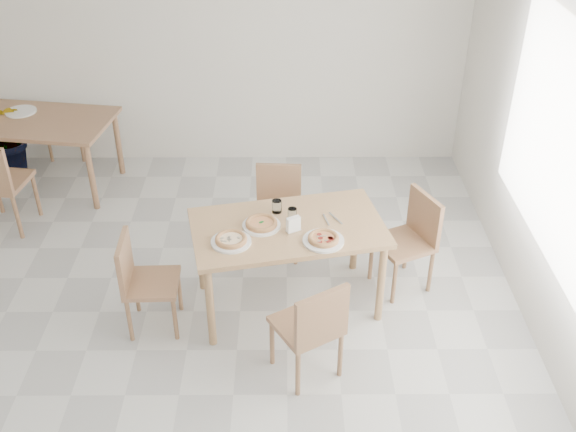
{
  "coord_description": "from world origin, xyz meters",
  "views": [
    {
      "loc": [
        1.11,
        -3.24,
        3.57
      ],
      "look_at": [
        1.13,
        0.98,
        0.84
      ],
      "focal_mm": 42.0,
      "sensor_mm": 36.0,
      "label": 1
    }
  ],
  "objects_px": {
    "chair_west": "(141,277)",
    "potted_plant": "(11,139)",
    "second_table": "(35,127)",
    "chair_back_n": "(67,112)",
    "plate_margherita": "(261,225)",
    "tumbler_b": "(292,214)",
    "pizza_mushroom": "(231,239)",
    "plate_pepperoni": "(323,241)",
    "napkin_holder": "(293,225)",
    "chair_south": "(313,325)",
    "pizza_margherita": "(261,223)",
    "pizza_pepperoni": "(323,238)",
    "chair_east": "(412,235)",
    "plate_mushroom": "(231,242)",
    "plate_empty": "(21,111)",
    "main_table": "(288,235)",
    "chair_north": "(278,204)",
    "tumbler_a": "(277,206)"
  },
  "relations": [
    {
      "from": "chair_west",
      "to": "potted_plant",
      "type": "xyz_separation_m",
      "value": [
        -1.8,
        2.42,
        -0.05
      ]
    },
    {
      "from": "second_table",
      "to": "chair_back_n",
      "type": "relative_size",
      "value": 1.96
    },
    {
      "from": "plate_margherita",
      "to": "tumbler_b",
      "type": "distance_m",
      "value": 0.26
    },
    {
      "from": "pizza_mushroom",
      "to": "chair_back_n",
      "type": "distance_m",
      "value": 3.56
    },
    {
      "from": "plate_pepperoni",
      "to": "napkin_holder",
      "type": "height_order",
      "value": "napkin_holder"
    },
    {
      "from": "chair_south",
      "to": "plate_pepperoni",
      "type": "xyz_separation_m",
      "value": [
        0.09,
        0.59,
        0.28
      ]
    },
    {
      "from": "plate_margherita",
      "to": "pizza_margherita",
      "type": "height_order",
      "value": "pizza_margherita"
    },
    {
      "from": "pizza_pepperoni",
      "to": "chair_east",
      "type": "bearing_deg",
      "value": 32.3
    },
    {
      "from": "plate_pepperoni",
      "to": "pizza_margherita",
      "type": "height_order",
      "value": "pizza_margherita"
    },
    {
      "from": "chair_east",
      "to": "napkin_holder",
      "type": "distance_m",
      "value": 1.08
    },
    {
      "from": "plate_mushroom",
      "to": "pizza_margherita",
      "type": "bearing_deg",
      "value": 44.49
    },
    {
      "from": "chair_south",
      "to": "chair_back_n",
      "type": "height_order",
      "value": "chair_back_n"
    },
    {
      "from": "chair_east",
      "to": "chair_back_n",
      "type": "height_order",
      "value": "chair_east"
    },
    {
      "from": "pizza_mushroom",
      "to": "plate_empty",
      "type": "xyz_separation_m",
      "value": [
        -2.28,
        2.3,
        -0.02
      ]
    },
    {
      "from": "main_table",
      "to": "chair_south",
      "type": "bearing_deg",
      "value": -90.48
    },
    {
      "from": "chair_south",
      "to": "tumbler_b",
      "type": "bearing_deg",
      "value": -112.65
    },
    {
      "from": "plate_margherita",
      "to": "plate_empty",
      "type": "distance_m",
      "value": 3.26
    },
    {
      "from": "plate_pepperoni",
      "to": "tumbler_b",
      "type": "bearing_deg",
      "value": 126.22
    },
    {
      "from": "main_table",
      "to": "plate_pepperoni",
      "type": "height_order",
      "value": "plate_pepperoni"
    },
    {
      "from": "plate_mushroom",
      "to": "pizza_margherita",
      "type": "relative_size",
      "value": 1.05
    },
    {
      "from": "plate_mushroom",
      "to": "plate_pepperoni",
      "type": "height_order",
      "value": "same"
    },
    {
      "from": "chair_west",
      "to": "main_table",
      "type": "bearing_deg",
      "value": -78.77
    },
    {
      "from": "pizza_margherita",
      "to": "pizza_mushroom",
      "type": "xyz_separation_m",
      "value": [
        -0.21,
        -0.21,
        0.0
      ]
    },
    {
      "from": "chair_north",
      "to": "napkin_holder",
      "type": "xyz_separation_m",
      "value": [
        0.12,
        -0.86,
        0.35
      ]
    },
    {
      "from": "chair_west",
      "to": "chair_back_n",
      "type": "distance_m",
      "value": 3.24
    },
    {
      "from": "main_table",
      "to": "chair_back_n",
      "type": "relative_size",
      "value": 1.91
    },
    {
      "from": "chair_back_n",
      "to": "plate_empty",
      "type": "bearing_deg",
      "value": -112.69
    },
    {
      "from": "tumbler_a",
      "to": "chair_back_n",
      "type": "relative_size",
      "value": 0.12
    },
    {
      "from": "chair_north",
      "to": "pizza_mushroom",
      "type": "height_order",
      "value": "pizza_mushroom"
    },
    {
      "from": "plate_mushroom",
      "to": "potted_plant",
      "type": "bearing_deg",
      "value": 136.2
    },
    {
      "from": "pizza_margherita",
      "to": "pizza_pepperoni",
      "type": "height_order",
      "value": "same"
    },
    {
      "from": "pizza_pepperoni",
      "to": "second_table",
      "type": "bearing_deg",
      "value": 142.53
    },
    {
      "from": "plate_mushroom",
      "to": "potted_plant",
      "type": "distance_m",
      "value": 3.46
    },
    {
      "from": "chair_north",
      "to": "plate_pepperoni",
      "type": "distance_m",
      "value": 1.09
    },
    {
      "from": "main_table",
      "to": "plate_empty",
      "type": "relative_size",
      "value": 5.15
    },
    {
      "from": "plate_margherita",
      "to": "napkin_holder",
      "type": "xyz_separation_m",
      "value": [
        0.24,
        -0.07,
        0.05
      ]
    },
    {
      "from": "main_table",
      "to": "chair_north",
      "type": "height_order",
      "value": "chair_north"
    },
    {
      "from": "chair_east",
      "to": "tumbler_b",
      "type": "height_order",
      "value": "tumbler_b"
    },
    {
      "from": "chair_north",
      "to": "second_table",
      "type": "bearing_deg",
      "value": 158.66
    },
    {
      "from": "plate_mushroom",
      "to": "main_table",
      "type": "bearing_deg",
      "value": 27.85
    },
    {
      "from": "chair_east",
      "to": "plate_pepperoni",
      "type": "bearing_deg",
      "value": -82.9
    },
    {
      "from": "plate_mushroom",
      "to": "pizza_margherita",
      "type": "distance_m",
      "value": 0.3
    },
    {
      "from": "chair_back_n",
      "to": "second_table",
      "type": "bearing_deg",
      "value": -95.32
    },
    {
      "from": "plate_mushroom",
      "to": "second_table",
      "type": "distance_m",
      "value": 3.0
    },
    {
      "from": "tumbler_a",
      "to": "plate_margherita",
      "type": "bearing_deg",
      "value": -119.2
    },
    {
      "from": "plate_empty",
      "to": "main_table",
      "type": "bearing_deg",
      "value": -37.71
    },
    {
      "from": "chair_east",
      "to": "potted_plant",
      "type": "height_order",
      "value": "chair_east"
    },
    {
      "from": "plate_pepperoni",
      "to": "napkin_holder",
      "type": "relative_size",
      "value": 2.39
    },
    {
      "from": "chair_west",
      "to": "plate_empty",
      "type": "relative_size",
      "value": 2.6
    },
    {
      "from": "pizza_pepperoni",
      "to": "tumbler_a",
      "type": "bearing_deg",
      "value": 130.11
    }
  ]
}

